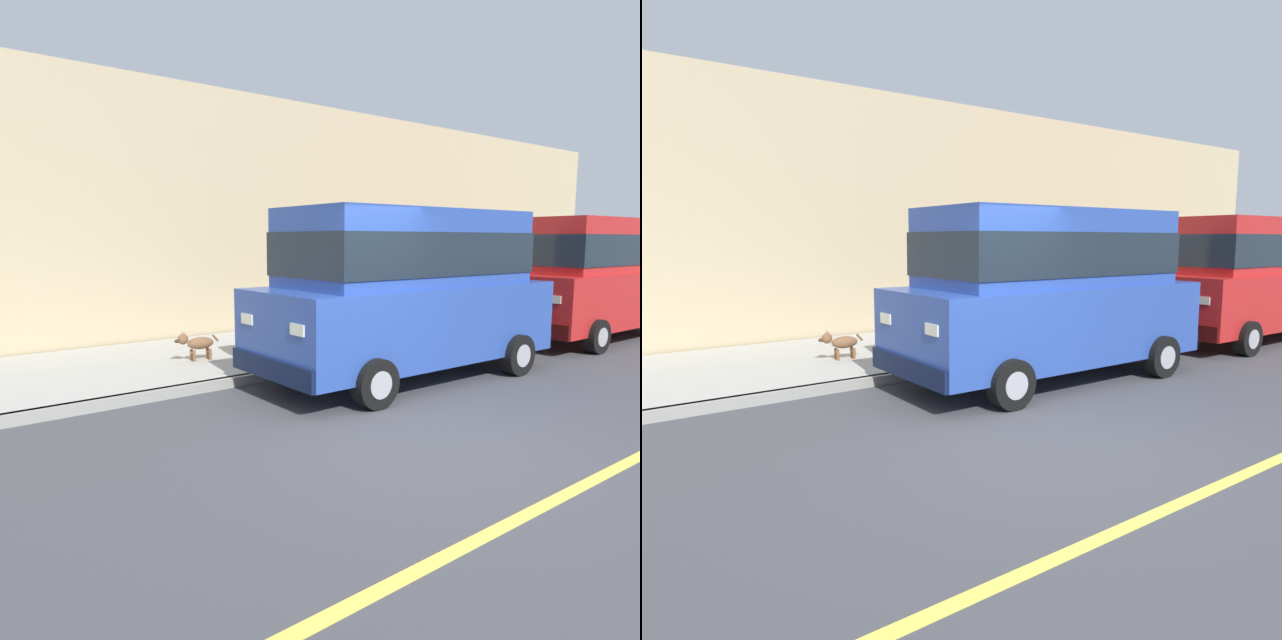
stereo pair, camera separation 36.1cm
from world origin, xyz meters
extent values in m
plane|color=#424247|center=(0.00, 0.00, 0.00)|extent=(80.00, 80.00, 0.00)
cube|color=gray|center=(-3.20, 0.00, 0.07)|extent=(0.16, 64.00, 0.14)
cube|color=#A8A59E|center=(-5.00, 0.00, 0.07)|extent=(3.60, 64.00, 0.14)
cube|color=#E0D64C|center=(1.60, 0.00, 0.00)|extent=(0.12, 57.60, 0.01)
cube|color=#28479E|center=(-2.08, 1.88, 0.87)|extent=(1.98, 4.83, 1.10)
cube|color=#28479E|center=(-2.08, 1.88, 1.97)|extent=(1.73, 3.83, 1.10)
cube|color=#19232D|center=(-2.08, 1.88, 1.89)|extent=(1.77, 3.87, 0.61)
cube|color=#0E1837|center=(-2.11, -0.47, 0.46)|extent=(1.86, 0.23, 0.28)
cube|color=#0E1837|center=(-2.04, 4.23, 0.46)|extent=(1.86, 0.23, 0.28)
cylinder|color=black|center=(-1.15, 0.38, 0.32)|extent=(0.23, 0.64, 0.64)
cylinder|color=#9E9EA3|center=(-1.15, 0.38, 0.32)|extent=(0.25, 0.36, 0.35)
cylinder|color=black|center=(-3.05, 0.41, 0.32)|extent=(0.23, 0.64, 0.64)
cylinder|color=#9E9EA3|center=(-3.05, 0.41, 0.32)|extent=(0.25, 0.36, 0.35)
cylinder|color=black|center=(-1.10, 3.36, 0.32)|extent=(0.23, 0.64, 0.64)
cylinder|color=#9E9EA3|center=(-1.10, 3.36, 0.32)|extent=(0.25, 0.36, 0.35)
cylinder|color=black|center=(-3.00, 3.39, 0.32)|extent=(0.23, 0.64, 0.64)
cylinder|color=#9E9EA3|center=(-3.00, 3.39, 0.32)|extent=(0.25, 0.36, 0.35)
cube|color=#EAEACC|center=(-1.52, -0.51, 1.04)|extent=(0.28, 0.08, 0.14)
cube|color=#EAEACC|center=(-2.70, -0.49, 1.04)|extent=(0.28, 0.08, 0.14)
cube|color=red|center=(-2.12, 7.51, 0.87)|extent=(1.94, 4.81, 1.10)
cube|color=red|center=(-2.12, 7.51, 1.97)|extent=(1.70, 3.81, 1.10)
cube|color=#19232D|center=(-2.12, 7.51, 1.89)|extent=(1.74, 3.85, 0.61)
cube|color=#400A0A|center=(-2.13, 5.16, 0.46)|extent=(1.86, 0.21, 0.28)
cube|color=#400A0A|center=(-2.10, 9.86, 0.46)|extent=(1.86, 0.21, 0.28)
cylinder|color=black|center=(-1.18, 6.01, 0.32)|extent=(0.22, 0.64, 0.64)
cylinder|color=#9E9EA3|center=(-1.18, 6.01, 0.32)|extent=(0.24, 0.35, 0.35)
cylinder|color=black|center=(-3.08, 6.03, 0.32)|extent=(0.22, 0.64, 0.64)
cylinder|color=#9E9EA3|center=(-3.08, 6.03, 0.32)|extent=(0.24, 0.35, 0.35)
cylinder|color=black|center=(-3.05, 9.00, 0.32)|extent=(0.22, 0.64, 0.64)
cylinder|color=#9E9EA3|center=(-3.05, 9.00, 0.32)|extent=(0.24, 0.35, 0.35)
cube|color=#EAEACC|center=(-1.54, 5.12, 1.04)|extent=(0.28, 0.08, 0.14)
cube|color=#EAEACC|center=(-2.72, 5.13, 1.04)|extent=(0.28, 0.08, 0.14)
cylinder|color=black|center=(-3.09, 12.04, 0.32)|extent=(0.24, 0.65, 0.64)
cylinder|color=#9E9EA3|center=(-3.09, 12.04, 0.32)|extent=(0.25, 0.36, 0.35)
cube|color=#EAEACC|center=(-2.71, 11.15, 1.04)|extent=(0.28, 0.09, 0.14)
ellipsoid|color=brown|center=(-4.55, -0.30, 0.42)|extent=(0.24, 0.46, 0.20)
cylinder|color=brown|center=(-4.50, -0.44, 0.23)|extent=(0.05, 0.05, 0.18)
cylinder|color=brown|center=(-4.62, -0.43, 0.23)|extent=(0.05, 0.05, 0.18)
cylinder|color=brown|center=(-4.48, -0.17, 0.23)|extent=(0.05, 0.05, 0.18)
cylinder|color=brown|center=(-4.60, -0.16, 0.23)|extent=(0.05, 0.05, 0.18)
sphere|color=brown|center=(-4.58, -0.59, 0.51)|extent=(0.17, 0.17, 0.17)
ellipsoid|color=#432C1C|center=(-4.59, -0.68, 0.49)|extent=(0.08, 0.12, 0.06)
cone|color=brown|center=(-4.53, -0.59, 0.59)|extent=(0.06, 0.06, 0.07)
cone|color=brown|center=(-4.63, -0.58, 0.59)|extent=(0.06, 0.06, 0.07)
cylinder|color=brown|center=(-4.52, -0.04, 0.48)|extent=(0.05, 0.12, 0.13)
cube|color=tan|center=(-7.10, 5.48, 2.57)|extent=(0.50, 20.00, 5.13)
camera|label=1|loc=(3.88, -4.41, 2.08)|focal=32.14mm
camera|label=2|loc=(4.09, -4.12, 2.08)|focal=32.14mm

